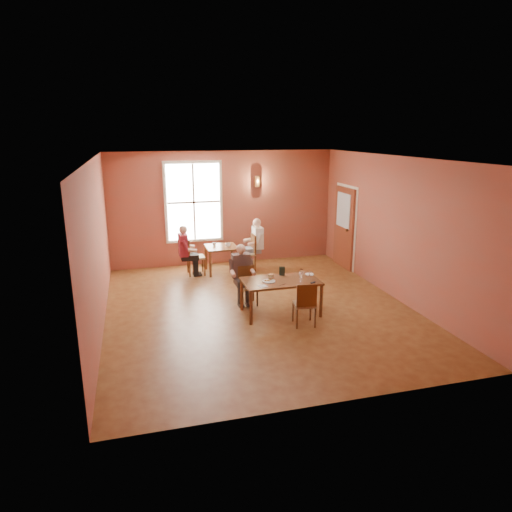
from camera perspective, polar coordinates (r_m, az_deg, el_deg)
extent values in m
cube|color=brown|center=(9.35, 0.32, -6.53)|extent=(6.00, 7.00, 0.01)
cube|color=brown|center=(12.25, -4.06, 5.99)|extent=(6.00, 0.04, 3.00)
cube|color=brown|center=(5.74, 9.74, -5.11)|extent=(6.00, 0.04, 3.00)
cube|color=brown|center=(8.62, -19.26, 1.16)|extent=(0.04, 7.00, 3.00)
cube|color=brown|center=(10.11, 16.99, 3.35)|extent=(0.04, 7.00, 3.00)
cube|color=white|center=(8.69, 0.35, 12.15)|extent=(6.00, 7.00, 0.04)
cube|color=white|center=(12.04, -7.79, 6.69)|extent=(1.36, 0.10, 1.96)
cube|color=maroon|center=(12.14, 10.89, 3.50)|extent=(0.12, 1.04, 2.10)
cylinder|color=brown|center=(12.26, 0.15, 9.34)|extent=(0.16, 0.16, 0.28)
cylinder|color=silver|center=(8.77, 1.59, -3.12)|extent=(0.29, 0.29, 0.03)
cube|color=tan|center=(8.86, 1.87, -2.71)|extent=(0.11, 0.11, 0.10)
cube|color=black|center=(9.13, 3.27, -1.90)|extent=(0.12, 0.08, 0.18)
cube|color=silver|center=(8.61, 3.38, -3.60)|extent=(0.16, 0.09, 0.00)
cube|color=white|center=(8.52, 0.85, -3.79)|extent=(0.19, 0.19, 0.01)
cylinder|color=silver|center=(9.26, 6.69, -2.28)|extent=(0.20, 0.20, 0.01)
cube|color=black|center=(8.77, 7.15, -3.30)|extent=(0.13, 0.09, 0.02)
imported|color=silver|center=(11.46, -3.51, 1.39)|extent=(0.15, 0.15, 0.10)
imported|color=silver|center=(11.58, -5.23, 1.48)|extent=(0.11, 0.11, 0.09)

